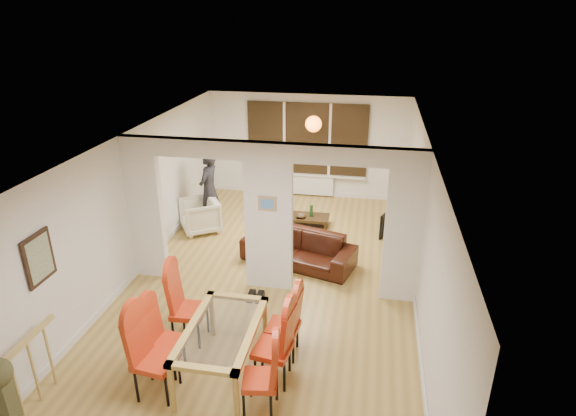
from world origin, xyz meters
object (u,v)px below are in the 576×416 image
(dining_chair_la, at_px, (155,355))
(person, at_px, (209,189))
(dining_table, at_px, (223,351))
(dining_chair_lc, at_px, (189,306))
(bowl, at_px, (301,216))
(dining_chair_lb, at_px, (165,338))
(coffee_table, at_px, (306,221))
(sofa, at_px, (298,248))
(dining_chair_rc, at_px, (283,322))
(armchair, at_px, (200,216))
(dining_chair_ra, at_px, (260,375))
(television, at_px, (385,219))
(bottle, at_px, (311,211))
(dining_chair_rb, at_px, (273,344))

(dining_chair_la, bearing_deg, person, 108.62)
(dining_table, xyz_separation_m, dining_chair_lc, (-0.69, 0.61, 0.21))
(dining_chair_la, distance_m, bowl, 5.34)
(dining_chair_lb, relative_size, coffee_table, 1.02)
(dining_chair_lb, bearing_deg, sofa, 75.11)
(dining_chair_lb, xyz_separation_m, person, (-0.96, 4.63, 0.32))
(dining_chair_la, xyz_separation_m, dining_chair_rc, (1.42, 1.01, -0.06))
(bowl, bearing_deg, armchair, -165.01)
(bowl, bearing_deg, dining_chair_la, -100.86)
(dining_chair_ra, relative_size, sofa, 0.49)
(dining_chair_ra, bearing_deg, dining_chair_lb, 153.97)
(dining_chair_la, height_order, dining_chair_lb, dining_chair_la)
(dining_table, xyz_separation_m, person, (-1.72, 4.56, 0.47))
(person, xyz_separation_m, bowl, (2.02, 0.19, -0.58))
(dining_table, height_order, dining_chair_ra, dining_chair_ra)
(dining_chair_lc, relative_size, bowl, 5.04)
(television, bearing_deg, bottle, 114.58)
(dining_table, xyz_separation_m, television, (2.13, 4.89, -0.10))
(dining_table, relative_size, dining_chair_lb, 1.52)
(dining_chair_ra, distance_m, bowl, 5.27)
(sofa, bearing_deg, bowl, 113.57)
(dining_chair_lc, distance_m, armchair, 3.75)
(dining_chair_la, bearing_deg, dining_chair_lc, 96.43)
(dining_chair_la, distance_m, dining_chair_rc, 1.74)
(dining_chair_la, bearing_deg, dining_chair_lb, 105.27)
(dining_chair_rc, bearing_deg, sofa, 99.60)
(dining_chair_rc, bearing_deg, dining_chair_ra, -89.49)
(coffee_table, bearing_deg, bottle, -2.68)
(dining_table, relative_size, sofa, 0.75)
(dining_chair_lb, height_order, person, person)
(dining_chair_rb, relative_size, armchair, 1.45)
(coffee_table, height_order, bottle, bottle)
(sofa, bearing_deg, person, 163.94)
(dining_chair_ra, distance_m, person, 5.59)
(dining_chair_ra, relative_size, television, 1.09)
(dining_chair_rc, xyz_separation_m, television, (1.43, 4.36, -0.26))
(sofa, bearing_deg, armchair, 172.57)
(dining_chair_rc, height_order, sofa, dining_chair_rc)
(dining_chair_rb, height_order, bowl, dining_chair_rb)
(dining_chair_rb, relative_size, coffee_table, 1.11)
(dining_chair_rb, xyz_separation_m, television, (1.46, 4.88, -0.30))
(coffee_table, distance_m, bottle, 0.29)
(dining_chair_lc, relative_size, coffee_table, 1.14)
(dining_chair_lc, xyz_separation_m, dining_chair_rb, (1.36, -0.60, -0.01))
(dining_chair_la, height_order, sofa, dining_chair_la)
(dining_chair_la, height_order, armchair, dining_chair_la)
(dining_chair_la, bearing_deg, television, 69.37)
(dining_table, distance_m, dining_chair_lb, 0.78)
(dining_chair_rc, relative_size, television, 1.12)
(coffee_table, bearing_deg, dining_chair_rb, -86.73)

